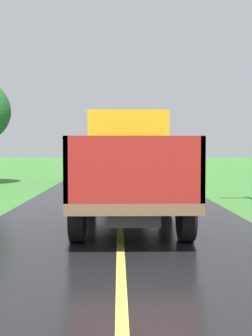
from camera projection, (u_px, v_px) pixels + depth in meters
banana_truck_near at (130, 165)px, 10.32m from camera, size 2.38×5.82×2.80m
banana_truck_far at (124, 156)px, 24.41m from camera, size 2.38×5.81×2.80m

